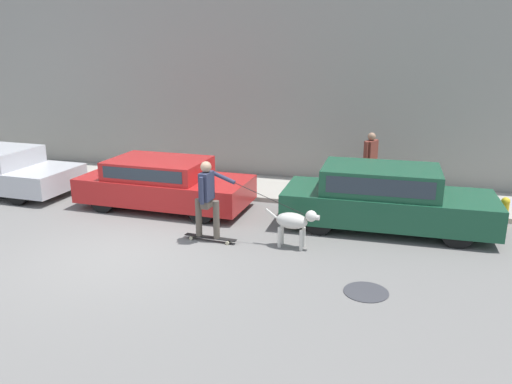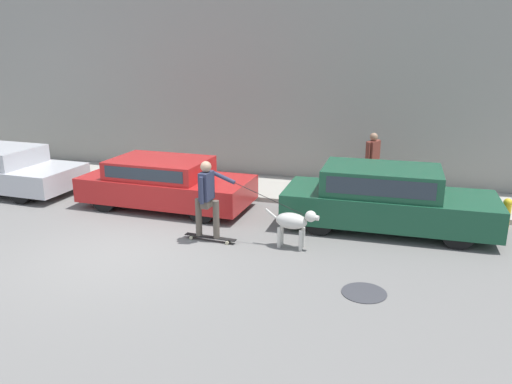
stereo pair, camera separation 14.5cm
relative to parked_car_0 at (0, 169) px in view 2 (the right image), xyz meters
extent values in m
plane|color=slate|center=(5.37, -2.83, -0.58)|extent=(36.00, 36.00, 0.00)
cube|color=gray|center=(5.37, 3.40, 1.99)|extent=(32.00, 0.30, 5.15)
cube|color=#A39E93|center=(5.37, 2.14, -0.53)|extent=(30.00, 2.18, 0.11)
cylinder|color=black|center=(1.41, 0.72, -0.27)|extent=(0.62, 0.22, 0.62)
cylinder|color=black|center=(1.36, -0.81, -0.27)|extent=(0.62, 0.22, 0.62)
cube|color=#BCBCC1|center=(0.05, 0.00, -0.12)|extent=(4.36, 1.91, 0.55)
cylinder|color=black|center=(6.19, 0.72, -0.28)|extent=(0.62, 0.21, 0.61)
cylinder|color=black|center=(6.16, -0.77, -0.28)|extent=(0.62, 0.21, 0.61)
cylinder|color=black|center=(3.70, 0.77, -0.28)|extent=(0.62, 0.21, 0.61)
cylinder|color=black|center=(3.67, -0.72, -0.28)|extent=(0.62, 0.21, 0.61)
cube|color=#B21E1E|center=(4.93, 0.00, -0.11)|extent=(4.05, 1.82, 0.57)
cube|color=#B21E1E|center=(4.77, 0.00, 0.38)|extent=(2.28, 1.61, 0.42)
cube|color=#28333D|center=(4.75, -0.78, 0.40)|extent=(1.98, 0.05, 0.27)
cylinder|color=black|center=(11.37, 0.74, -0.27)|extent=(0.63, 0.21, 0.63)
cylinder|color=black|center=(11.40, -0.69, -0.27)|extent=(0.63, 0.21, 0.63)
cylinder|color=black|center=(8.70, 0.68, -0.27)|extent=(0.63, 0.21, 0.63)
cylinder|color=black|center=(8.73, -0.74, -0.27)|extent=(0.63, 0.21, 0.63)
cube|color=#194C33|center=(10.05, 0.00, -0.09)|extent=(4.35, 1.75, 0.61)
cube|color=#194C33|center=(9.88, 0.00, 0.49)|extent=(2.40, 1.55, 0.53)
cube|color=#28333D|center=(9.89, -0.76, 0.51)|extent=(2.08, 0.05, 0.34)
cylinder|color=beige|center=(8.57, -1.52, -0.38)|extent=(0.07, 0.07, 0.41)
cylinder|color=beige|center=(8.56, -1.69, -0.38)|extent=(0.07, 0.07, 0.41)
cylinder|color=beige|center=(8.14, -1.48, -0.38)|extent=(0.07, 0.07, 0.41)
cylinder|color=beige|center=(8.12, -1.65, -0.38)|extent=(0.07, 0.07, 0.41)
ellipsoid|color=beige|center=(8.35, -1.59, -0.04)|extent=(0.65, 0.36, 0.31)
sphere|color=beige|center=(8.72, -1.62, 0.10)|extent=(0.22, 0.22, 0.22)
cylinder|color=beige|center=(8.82, -1.63, 0.08)|extent=(0.13, 0.11, 0.10)
cylinder|color=beige|center=(7.94, -1.55, 0.05)|extent=(0.26, 0.06, 0.19)
cylinder|color=beige|center=(7.13, -1.68, -0.55)|extent=(0.07, 0.03, 0.07)
cylinder|color=beige|center=(7.12, -1.83, -0.55)|extent=(0.07, 0.03, 0.07)
cylinder|color=beige|center=(6.35, -1.63, -0.55)|extent=(0.07, 0.03, 0.07)
cylinder|color=beige|center=(6.34, -1.78, -0.55)|extent=(0.07, 0.03, 0.07)
cube|color=black|center=(6.74, -1.73, -0.50)|extent=(1.10, 0.18, 0.02)
cylinder|color=brown|center=(6.87, -1.74, -0.11)|extent=(0.13, 0.13, 0.76)
cylinder|color=brown|center=(6.49, -1.71, -0.11)|extent=(0.13, 0.13, 0.76)
cube|color=brown|center=(6.68, -1.73, 0.19)|extent=(0.17, 0.29, 0.15)
cube|color=#2D334C|center=(6.68, -1.73, 0.55)|extent=(0.20, 0.37, 0.56)
sphere|color=tan|center=(6.68, -1.73, 0.93)|extent=(0.21, 0.21, 0.21)
cylinder|color=#2D334C|center=(6.67, -1.95, 0.51)|extent=(0.08, 0.08, 0.53)
cylinder|color=#2D334C|center=(6.94, -1.52, 0.69)|extent=(0.53, 0.11, 0.25)
cylinder|color=black|center=(7.96, -1.58, 0.33)|extent=(1.53, 0.10, 0.55)
cylinder|color=#3D4760|center=(9.49, 2.13, -0.08)|extent=(0.14, 0.14, 0.79)
cylinder|color=#3D4760|center=(9.55, 2.27, -0.08)|extent=(0.14, 0.14, 0.79)
cube|color=brown|center=(9.52, 2.20, 0.61)|extent=(0.34, 0.44, 0.58)
cylinder|color=brown|center=(9.42, 1.98, 0.62)|extent=(0.09, 0.09, 0.55)
cylinder|color=brown|center=(9.62, 2.41, 0.62)|extent=(0.09, 0.09, 0.55)
sphere|color=#997056|center=(9.52, 2.20, 0.99)|extent=(0.20, 0.20, 0.20)
cube|color=brown|center=(9.42, 1.98, 0.21)|extent=(0.22, 0.32, 0.27)
cylinder|color=#38383D|center=(9.88, -3.06, -0.58)|extent=(0.71, 0.71, 0.01)
cylinder|color=gold|center=(12.45, 0.80, -0.32)|extent=(0.17, 0.17, 0.53)
sphere|color=gold|center=(12.45, 0.80, -0.01)|extent=(0.18, 0.18, 0.18)
camera|label=1|loc=(10.20, -10.35, 3.14)|focal=35.00mm
camera|label=2|loc=(10.34, -10.31, 3.14)|focal=35.00mm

